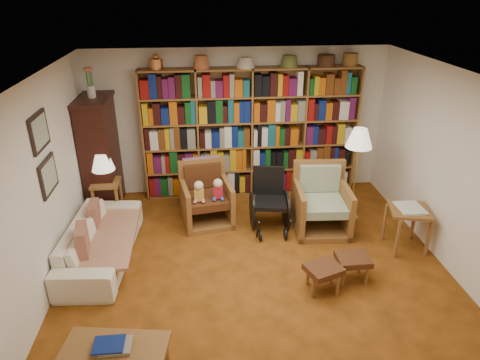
{
  "coord_description": "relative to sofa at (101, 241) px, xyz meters",
  "views": [
    {
      "loc": [
        -0.66,
        -4.52,
        3.45
      ],
      "look_at": [
        -0.16,
        0.6,
        1.05
      ],
      "focal_mm": 32.0,
      "sensor_mm": 36.0,
      "label": 1
    }
  ],
  "objects": [
    {
      "name": "floor",
      "position": [
        2.05,
        -0.5,
        -0.28
      ],
      "size": [
        5.0,
        5.0,
        0.0
      ],
      "primitive_type": "plane",
      "color": "#914916",
      "rests_on": "ground"
    },
    {
      "name": "ceiling",
      "position": [
        2.05,
        -0.5,
        2.22
      ],
      "size": [
        5.0,
        5.0,
        0.0
      ],
      "primitive_type": "plane",
      "rotation": [
        3.14,
        0.0,
        0.0
      ],
      "color": "white",
      "rests_on": "wall_back"
    },
    {
      "name": "wall_back",
      "position": [
        2.05,
        2.0,
        0.97
      ],
      "size": [
        5.0,
        0.0,
        5.0
      ],
      "primitive_type": "plane",
      "rotation": [
        1.57,
        0.0,
        0.0
      ],
      "color": "white",
      "rests_on": "floor"
    },
    {
      "name": "wall_front",
      "position": [
        2.05,
        -3.0,
        0.97
      ],
      "size": [
        5.0,
        0.0,
        5.0
      ],
      "primitive_type": "plane",
      "rotation": [
        -1.57,
        0.0,
        0.0
      ],
      "color": "white",
      "rests_on": "floor"
    },
    {
      "name": "wall_left",
      "position": [
        -0.45,
        -0.5,
        0.97
      ],
      "size": [
        0.0,
        5.0,
        5.0
      ],
      "primitive_type": "plane",
      "rotation": [
        1.57,
        0.0,
        1.57
      ],
      "color": "white",
      "rests_on": "floor"
    },
    {
      "name": "wall_right",
      "position": [
        4.55,
        -0.5,
        0.97
      ],
      "size": [
        0.0,
        5.0,
        5.0
      ],
      "primitive_type": "plane",
      "rotation": [
        1.57,
        0.0,
        -1.57
      ],
      "color": "white",
      "rests_on": "floor"
    },
    {
      "name": "bookshelf",
      "position": [
        2.25,
        1.83,
        0.89
      ],
      "size": [
        3.6,
        0.3,
        2.42
      ],
      "color": "brown",
      "rests_on": "floor"
    },
    {
      "name": "curio_cabinet",
      "position": [
        -0.2,
        1.5,
        0.67
      ],
      "size": [
        0.5,
        0.95,
        2.4
      ],
      "color": "black",
      "rests_on": "floor"
    },
    {
      "name": "framed_pictures",
      "position": [
        -0.43,
        -0.2,
        1.35
      ],
      "size": [
        0.03,
        0.52,
        0.97
      ],
      "color": "black",
      "rests_on": "wall_left"
    },
    {
      "name": "sofa",
      "position": [
        0.0,
        0.0,
        0.0
      ],
      "size": [
        1.96,
        0.88,
        0.56
      ],
      "primitive_type": "imported",
      "rotation": [
        0.0,
        0.0,
        1.5
      ],
      "color": "#EDE4C9",
      "rests_on": "floor"
    },
    {
      "name": "sofa_throw",
      "position": [
        0.05,
        -0.0,
        0.02
      ],
      "size": [
        0.83,
        1.52,
        0.04
      ],
      "primitive_type": "cube",
      "rotation": [
        0.0,
        0.0,
        0.01
      ],
      "color": "#C5B390",
      "rests_on": "sofa"
    },
    {
      "name": "cushion_left",
      "position": [
        -0.13,
        0.35,
        0.17
      ],
      "size": [
        0.13,
        0.37,
        0.36
      ],
      "primitive_type": "cube",
      "rotation": [
        0.0,
        0.0,
        0.05
      ],
      "color": "maroon",
      "rests_on": "sofa"
    },
    {
      "name": "cushion_right",
      "position": [
        -0.13,
        -0.35,
        0.17
      ],
      "size": [
        0.19,
        0.42,
        0.4
      ],
      "primitive_type": "cube",
      "rotation": [
        0.0,
        0.0,
        0.17
      ],
      "color": "maroon",
      "rests_on": "sofa"
    },
    {
      "name": "side_table_lamp",
      "position": [
        -0.1,
        1.11,
        0.19
      ],
      "size": [
        0.43,
        0.43,
        0.64
      ],
      "color": "brown",
      "rests_on": "floor"
    },
    {
      "name": "table_lamp",
      "position": [
        -0.1,
        1.11,
        0.68
      ],
      "size": [
        0.35,
        0.35,
        0.47
      ],
      "color": "gold",
      "rests_on": "side_table_lamp"
    },
    {
      "name": "armchair_leather",
      "position": [
        1.44,
        0.95,
        0.1
      ],
      "size": [
        0.87,
        0.9,
        0.94
      ],
      "color": "brown",
      "rests_on": "floor"
    },
    {
      "name": "armchair_sage",
      "position": [
        3.15,
        0.56,
        0.1
      ],
      "size": [
        0.84,
        0.87,
        0.99
      ],
      "color": "brown",
      "rests_on": "floor"
    },
    {
      "name": "wheelchair",
      "position": [
        2.39,
        0.6,
        0.15
      ],
      "size": [
        0.55,
        0.76,
        0.95
      ],
      "color": "black",
      "rests_on": "floor"
    },
    {
      "name": "floor_lamp",
      "position": [
        3.73,
        0.75,
        1.01
      ],
      "size": [
        0.4,
        0.4,
        1.49
      ],
      "color": "gold",
      "rests_on": "floor"
    },
    {
      "name": "side_table_papers",
      "position": [
        4.2,
        -0.15,
        0.24
      ],
      "size": [
        0.62,
        0.62,
        0.65
      ],
      "color": "brown",
      "rests_on": "floor"
    },
    {
      "name": "footstool_a",
      "position": [
        2.8,
        -0.93,
        0.0
      ],
      "size": [
        0.5,
        0.47,
        0.34
      ],
      "color": "#512915",
      "rests_on": "floor"
    },
    {
      "name": "footstool_b",
      "position": [
        3.22,
        -0.77,
        -0.0
      ],
      "size": [
        0.41,
        0.35,
        0.34
      ],
      "color": "#512915",
      "rests_on": "floor"
    },
    {
      "name": "coffee_table",
      "position": [
        0.52,
        -2.03,
        0.08
      ],
      "size": [
        1.02,
        0.62,
        0.46
      ],
      "color": "brown",
      "rests_on": "floor"
    }
  ]
}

